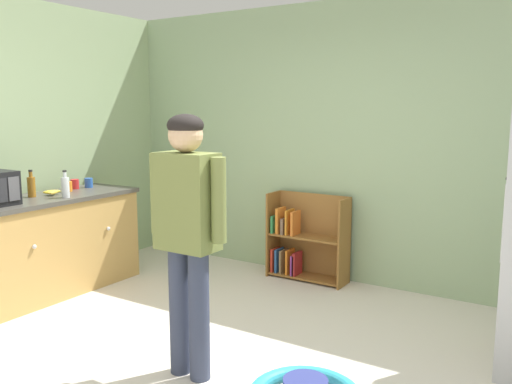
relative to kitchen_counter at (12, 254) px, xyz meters
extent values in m
plane|color=silver|center=(2.20, -0.13, -0.45)|extent=(12.00, 12.00, 0.00)
cube|color=#9AB58B|center=(2.20, 2.20, 0.90)|extent=(5.20, 0.06, 2.70)
cube|color=#9DB787|center=(-0.43, 0.67, 0.90)|extent=(0.06, 2.99, 2.70)
cube|color=tan|center=(0.00, 0.00, -0.02)|extent=(0.60, 2.39, 0.86)
cube|color=#494640|center=(0.00, 0.00, 0.43)|extent=(0.64, 2.43, 0.04)
sphere|color=silver|center=(0.31, 0.00, 0.11)|extent=(0.04, 0.04, 0.04)
sphere|color=silver|center=(0.31, 0.80, 0.11)|extent=(0.04, 0.04, 0.04)
cylinder|color=silver|center=(3.73, 0.94, 0.53)|extent=(0.02, 0.02, 0.50)
cube|color=brown|center=(1.44, 1.98, -0.03)|extent=(0.02, 0.28, 0.85)
cube|color=brown|center=(2.22, 1.98, -0.03)|extent=(0.02, 0.28, 0.85)
cube|color=olive|center=(1.83, 2.11, -0.03)|extent=(0.80, 0.02, 0.85)
cube|color=brown|center=(1.83, 1.98, -0.42)|extent=(0.76, 0.24, 0.02)
cube|color=brown|center=(1.83, 1.98, -0.02)|extent=(0.76, 0.24, 0.02)
cube|color=#B93121|center=(1.48, 1.95, -0.29)|extent=(0.02, 0.17, 0.23)
cube|color=#348C4E|center=(1.48, 1.95, 0.08)|extent=(0.02, 0.17, 0.17)
cube|color=#2A5796|center=(1.53, 1.95, -0.29)|extent=(0.02, 0.17, 0.24)
cube|color=orange|center=(1.54, 1.95, 0.12)|extent=(0.03, 0.17, 0.26)
cube|color=olive|center=(1.58, 1.95, -0.29)|extent=(0.02, 0.17, 0.23)
cube|color=brown|center=(1.59, 1.95, 0.07)|extent=(0.03, 0.17, 0.16)
cube|color=orange|center=(1.65, 1.95, -0.29)|extent=(0.02, 0.17, 0.25)
cube|color=orange|center=(1.64, 1.95, 0.12)|extent=(0.02, 0.17, 0.25)
cube|color=purple|center=(1.71, 1.95, -0.31)|extent=(0.03, 0.17, 0.20)
cube|color=orange|center=(1.71, 1.95, 0.11)|extent=(0.03, 0.17, 0.24)
cube|color=#B0282C|center=(1.73, 1.95, -0.30)|extent=(0.03, 0.17, 0.23)
cylinder|color=#333B52|center=(2.01, -0.16, -0.04)|extent=(0.13, 0.13, 0.83)
cylinder|color=#333B52|center=(2.17, -0.16, -0.04)|extent=(0.13, 0.13, 0.83)
cube|color=olive|center=(2.09, -0.16, 0.68)|extent=(0.38, 0.22, 0.60)
cylinder|color=olive|center=(1.85, -0.16, 0.71)|extent=(0.09, 0.09, 0.51)
cylinder|color=olive|center=(2.33, -0.16, 0.71)|extent=(0.09, 0.09, 0.51)
sphere|color=#D8AD83|center=(2.09, -0.16, 1.08)|extent=(0.21, 0.21, 0.21)
ellipsoid|color=black|center=(2.09, -0.16, 1.14)|extent=(0.22, 0.22, 0.14)
cube|color=#515156|center=(0.18, -0.06, 0.59)|extent=(0.01, 0.10, 0.20)
ellipsoid|color=yellow|center=(-0.03, 0.45, 0.48)|extent=(0.11, 0.15, 0.04)
ellipsoid|color=yellow|center=(-0.02, 0.46, 0.48)|extent=(0.07, 0.16, 0.04)
ellipsoid|color=yellow|center=(-0.01, 0.46, 0.48)|extent=(0.07, 0.16, 0.04)
ellipsoid|color=yellow|center=(0.01, 0.45, 0.48)|extent=(0.11, 0.15, 0.04)
cylinder|color=#9E661E|center=(-0.08, 0.28, 0.54)|extent=(0.07, 0.07, 0.18)
cylinder|color=#9E661E|center=(-0.08, 0.28, 0.65)|extent=(0.03, 0.03, 0.05)
cylinder|color=black|center=(-0.08, 0.28, 0.69)|extent=(0.04, 0.04, 0.02)
cylinder|color=silver|center=(0.20, 0.42, 0.54)|extent=(0.07, 0.07, 0.18)
cylinder|color=silver|center=(0.20, 0.42, 0.65)|extent=(0.03, 0.03, 0.05)
cylinder|color=black|center=(0.20, 0.42, 0.69)|extent=(0.03, 0.03, 0.02)
cylinder|color=blue|center=(-0.11, 0.95, 0.50)|extent=(0.08, 0.08, 0.09)
cylinder|color=red|center=(-0.16, 0.82, 0.50)|extent=(0.08, 0.08, 0.09)
cylinder|color=orange|center=(-0.07, 0.67, 0.50)|extent=(0.08, 0.08, 0.09)
camera|label=1|loc=(4.19, -2.67, 1.25)|focal=37.92mm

